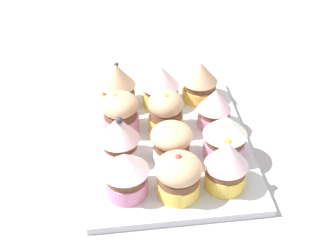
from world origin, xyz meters
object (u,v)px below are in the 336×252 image
at_px(baking_tray, 168,144).
at_px(cupcake_5, 173,142).
at_px(cupcake_0, 226,164).
at_px(cupcake_10, 120,112).
at_px(cupcake_1, 225,136).
at_px(cupcake_2, 215,108).
at_px(cupcake_8, 126,173).
at_px(cupcake_4, 175,176).
at_px(cupcake_6, 168,112).
at_px(cupcake_3, 200,80).
at_px(cupcake_7, 158,85).
at_px(cupcake_11, 118,85).
at_px(cupcake_9, 119,137).

distance_m(baking_tray, cupcake_5, 0.06).
distance_m(cupcake_0, cupcake_10, 0.20).
height_order(cupcake_1, cupcake_10, cupcake_1).
distance_m(cupcake_0, cupcake_2, 0.14).
distance_m(cupcake_2, cupcake_8, 0.20).
distance_m(cupcake_1, cupcake_4, 0.11).
relative_size(baking_tray, cupcake_6, 4.35).
bearing_deg(cupcake_6, cupcake_3, -38.52).
height_order(cupcake_7, cupcake_8, cupcake_7).
relative_size(cupcake_7, cupcake_11, 0.93).
xyz_separation_m(cupcake_9, cupcake_11, (0.14, -0.00, 0.00)).
bearing_deg(cupcake_11, cupcake_6, -136.18).
xyz_separation_m(cupcake_0, cupcake_5, (0.06, 0.06, -0.01)).
bearing_deg(cupcake_4, cupcake_0, -84.43).
bearing_deg(cupcake_0, baking_tray, 32.37).
bearing_deg(cupcake_10, cupcake_6, -97.64).
distance_m(baking_tray, cupcake_1, 0.10).
bearing_deg(cupcake_7, cupcake_10, 132.49).
relative_size(cupcake_1, cupcake_3, 1.02).
xyz_separation_m(baking_tray, cupcake_9, (-0.03, 0.08, 0.05)).
distance_m(cupcake_4, cupcake_10, 0.17).
height_order(cupcake_5, cupcake_6, cupcake_6).
bearing_deg(cupcake_2, cupcake_0, 174.80).
xyz_separation_m(cupcake_0, cupcake_8, (0.00, 0.14, -0.00)).
height_order(cupcake_2, cupcake_11, cupcake_11).
bearing_deg(cupcake_1, cupcake_0, 168.83).
xyz_separation_m(baking_tray, cupcake_5, (-0.04, -0.00, 0.04)).
bearing_deg(cupcake_9, cupcake_1, -94.60).
relative_size(cupcake_4, cupcake_5, 1.10).
distance_m(cupcake_2, cupcake_10, 0.15).
height_order(cupcake_4, cupcake_9, cupcake_9).
relative_size(cupcake_4, cupcake_11, 0.82).
bearing_deg(cupcake_9, cupcake_10, -3.17).
relative_size(cupcake_7, cupcake_8, 1.09).
height_order(cupcake_5, cupcake_11, cupcake_11).
height_order(cupcake_0, cupcake_5, cupcake_0).
height_order(cupcake_0, cupcake_2, cupcake_0).
relative_size(cupcake_2, cupcake_3, 0.95).
bearing_deg(cupcake_0, cupcake_9, 62.44).
bearing_deg(cupcake_6, baking_tray, 173.67).
bearing_deg(cupcake_5, cupcake_3, -23.44).
xyz_separation_m(cupcake_4, cupcake_11, (0.22, 0.07, 0.01)).
bearing_deg(cupcake_7, cupcake_8, 161.99).
bearing_deg(cupcake_1, baking_tray, 61.13).
relative_size(cupcake_1, cupcake_2, 1.07).
bearing_deg(cupcake_9, cupcake_3, -45.28).
bearing_deg(cupcake_3, cupcake_5, 156.56).
height_order(cupcake_4, cupcake_7, cupcake_7).
xyz_separation_m(cupcake_3, cupcake_7, (-0.01, 0.07, 0.00)).
height_order(cupcake_1, cupcake_5, cupcake_1).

